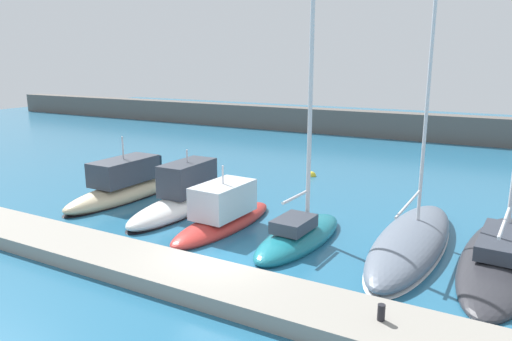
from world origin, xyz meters
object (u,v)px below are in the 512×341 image
Objects in this scene: motorboat_red_third at (224,213)px; sailboat_slate_fifth at (412,240)px; mooring_buoy_yellow at (311,176)px; dock_bollard at (381,312)px; motorboat_white_second at (182,197)px; motorboat_sand_nearest at (129,186)px; sailboat_teal_fourth at (299,233)px; sailboat_charcoal_sixth at (502,254)px.

sailboat_slate_fifth reaches higher than motorboat_red_third.
mooring_buoy_yellow is 17.97m from dock_bollard.
motorboat_white_second reaches higher than mooring_buoy_yellow.
dock_bollard is at bearing -120.11° from motorboat_red_third.
dock_bollard is (8.53, -15.80, 0.74)m from mooring_buoy_yellow.
mooring_buoy_yellow is (-7.95, 9.00, -0.30)m from sailboat_slate_fifth.
sailboat_slate_fifth reaches higher than motorboat_sand_nearest.
dock_bollard is (4.63, -5.17, 0.36)m from sailboat_teal_fourth.
motorboat_red_third is 3.62m from sailboat_teal_fourth.
dock_bollard is (-2.56, -7.11, 0.49)m from sailboat_charcoal_sixth.
motorboat_sand_nearest is 4.04m from motorboat_white_second.
sailboat_slate_fifth reaches higher than motorboat_white_second.
sailboat_charcoal_sixth is (17.83, 0.35, -0.34)m from motorboat_sand_nearest.
sailboat_slate_fifth is 27.34× the size of mooring_buoy_yellow.
motorboat_red_third is 7.82m from sailboat_slate_fifth.
sailboat_slate_fifth is at bearing -89.26° from motorboat_sand_nearest.
mooring_buoy_yellow is (-0.29, 10.55, -0.62)m from motorboat_red_third.
sailboat_teal_fourth reaches higher than motorboat_red_third.
mooring_buoy_yellow is at bearing 54.97° from sailboat_charcoal_sixth.
motorboat_white_second is 0.56× the size of sailboat_teal_fourth.
motorboat_white_second reaches higher than dock_bollard.
sailboat_charcoal_sixth is at bearing -71.77° from sailboat_teal_fourth.
motorboat_white_second is 3.17m from motorboat_red_third.
motorboat_sand_nearest is 7.19m from motorboat_red_third.
motorboat_white_second is at bearing 75.70° from motorboat_red_third.
mooring_buoy_yellow is at bearing 3.96° from motorboat_red_third.
motorboat_sand_nearest is at bearing 156.12° from dock_bollard.
sailboat_slate_fifth is 12.02m from mooring_buoy_yellow.
sailboat_charcoal_sixth is 7.57m from dock_bollard.
motorboat_red_third is at bearing -101.58° from motorboat_sand_nearest.
sailboat_slate_fifth is (4.05, 1.62, -0.09)m from sailboat_teal_fourth.
motorboat_white_second is at bearing 151.37° from dock_bollard.
motorboat_white_second is (3.99, -0.61, 0.06)m from motorboat_sand_nearest.
dock_bollard reaches higher than mooring_buoy_yellow.
sailboat_charcoal_sixth is 28.14× the size of mooring_buoy_yellow.
sailboat_teal_fourth reaches higher than motorboat_white_second.
sailboat_teal_fourth is (10.64, -1.58, -0.21)m from motorboat_sand_nearest.
motorboat_sand_nearest reaches higher than dock_bollard.
dock_bollard is (15.26, -6.76, 0.15)m from motorboat_sand_nearest.
sailboat_charcoal_sixth is (3.13, 0.31, -0.05)m from sailboat_slate_fifth.
sailboat_charcoal_sixth is (10.80, 1.87, -0.37)m from motorboat_red_third.
sailboat_charcoal_sixth is at bearing -88.28° from motorboat_sand_nearest.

